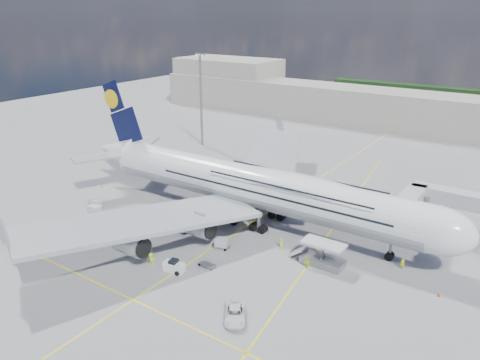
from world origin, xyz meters
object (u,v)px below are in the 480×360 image
Objects in this scene: dolly_row_b at (137,232)px; cone_wing_left_inner at (250,193)px; crew_van at (281,243)px; cargo_loader at (322,257)px; service_van at (235,314)px; cone_wing_right_inner at (145,242)px; cone_wing_right_outer at (121,244)px; dolly_row_c at (182,230)px; dolly_nose_far at (207,265)px; cone_nose at (439,295)px; crew_loader at (307,263)px; dolly_nose_near at (222,243)px; light_mast at (201,99)px; crew_wing at (168,215)px; baggage_tug at (174,266)px; catering_truck_outer at (281,154)px; dolly_row_a at (95,210)px; crew_nose at (403,264)px; catering_truck_inner at (281,169)px; cone_wing_left_outer at (287,170)px; dolly_back at (95,204)px; crew_tug at (151,259)px; airliner at (255,187)px; jet_bridge at (444,203)px; cone_tail at (102,186)px.

cone_wing_left_inner is (5.14, 27.38, -0.65)m from dolly_row_b.
cargo_loader is at bearing -107.28° from crew_van.
service_van reaches higher than cone_wing_right_inner.
dolly_row_c is at bearing 62.60° from cone_wing_right_outer.
cone_nose is (30.82, 11.51, -0.02)m from dolly_nose_far.
cargo_loader is at bearing 104.53° from crew_loader.
crew_loader reaches higher than dolly_nose_near.
light_mast is 72.41m from crew_loader.
cargo_loader reaches higher than crew_wing.
baggage_tug is 0.52× the size of catering_truck_outer.
cone_wing_left_inner is at bearing 49.28° from dolly_row_a.
dolly_row_c is 36.84m from crew_nose.
crew_loader is at bearing -71.14° from catering_truck_inner.
dolly_nose_far is 16.24m from cone_wing_right_outer.
service_van is 9.41× the size of cone_wing_left_outer.
baggage_tug reaches higher than dolly_back.
dolly_back is at bearing 137.00° from crew_tug.
crew_tug is (-21.31, -14.85, -0.25)m from cargo_loader.
cone_wing_right_inner is (-1.79, -45.89, 0.03)m from cone_wing_left_outer.
dolly_row_a reaches higher than dolly_back.
crew_loader is 0.97× the size of crew_tug.
baggage_tug is at bearing -96.81° from catering_truck_inner.
dolly_row_a is (-26.25, -14.86, -5.77)m from airliner.
dolly_row_a reaches higher than cone_nose.
dolly_nose_far is at bearing -17.17° from dolly_row_b.
catering_truck_inner is at bearing 114.69° from dolly_nose_far.
cone_wing_left_inner is (17.96, 25.72, -0.82)m from dolly_row_a.
jet_bridge is at bearing 44.55° from dolly_row_c.
baggage_tug is 1.73× the size of crew_loader.
service_van is 2.82× the size of crew_loader.
airliner is 47.71× the size of crew_van.
baggage_tug is at bearing -20.21° from dolly_row_a.
cone_wing_left_inner is (5.33, 19.24, -0.63)m from crew_wing.
dolly_nose_near is (29.88, 1.00, -0.05)m from dolly_back.
catering_truck_outer reaches higher than dolly_nose_far.
cone_wing_right_inner is (-10.05, 3.96, -0.55)m from baggage_tug.
cone_tail is at bearing 178.50° from cone_nose.
cone_tail is at bearing 145.88° from cone_wing_right_outer.
crew_nose is 37.87m from crew_tug.
light_mast is 62.69m from cone_wing_right_outer.
crew_van is at bearing 8.39° from dolly_row_a.
airliner reaches higher than dolly_nose_far.
catering_truck_inner is (18.34, 38.48, 0.81)m from dolly_row_a.
cone_nose is 48.93m from cone_wing_right_outer.
cone_tail is (-23.43, 4.19, -0.65)m from crew_wing.
crew_wing is at bearing -96.88° from catering_truck_outer.
dolly_nose_far is (-26.99, -28.49, -6.55)m from jet_bridge.
catering_truck_outer reaches higher than dolly_back.
cone_tail is (-23.63, 12.32, -0.67)m from dolly_row_b.
crew_wing reaches higher than cone_nose.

